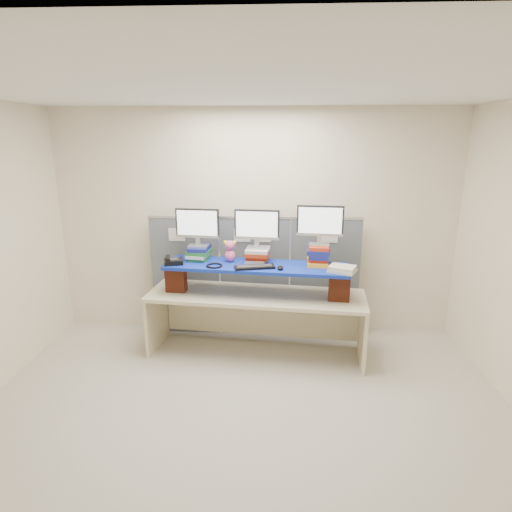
# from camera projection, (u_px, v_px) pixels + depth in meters

# --- Properties ---
(room) EXTENTS (5.00, 4.00, 2.80)m
(room) POSITION_uv_depth(u_px,v_px,m) (244.00, 272.00, 3.45)
(room) COLOR #F3E5C8
(room) RESTS_ON ground
(cubicle_partition) EXTENTS (2.60, 0.06, 1.53)m
(cubicle_partition) POSITION_uv_depth(u_px,v_px,m) (255.00, 276.00, 5.33)
(cubicle_partition) COLOR #4F575E
(cubicle_partition) RESTS_ON ground
(desk) EXTENTS (2.50, 0.97, 0.74)m
(desk) POSITION_uv_depth(u_px,v_px,m) (256.00, 306.00, 4.86)
(desk) COLOR beige
(desk) RESTS_ON ground
(brick_pier_left) EXTENTS (0.24, 0.15, 0.31)m
(brick_pier_left) POSITION_uv_depth(u_px,v_px,m) (176.00, 278.00, 4.86)
(brick_pier_left) COLOR maroon
(brick_pier_left) RESTS_ON desk
(brick_pier_right) EXTENTS (0.24, 0.15, 0.31)m
(brick_pier_right) POSITION_uv_depth(u_px,v_px,m) (339.00, 287.00, 4.59)
(brick_pier_right) COLOR maroon
(brick_pier_right) RESTS_ON desk
(blue_board) EXTENTS (2.07, 0.72, 0.04)m
(blue_board) POSITION_uv_depth(u_px,v_px,m) (256.00, 266.00, 4.73)
(blue_board) COLOR #0B3893
(blue_board) RESTS_ON brick_pier_left
(book_stack_left) EXTENTS (0.28, 0.32, 0.15)m
(book_stack_left) POSITION_uv_depth(u_px,v_px,m) (199.00, 253.00, 4.91)
(book_stack_left) COLOR #1E712A
(book_stack_left) RESTS_ON blue_board
(book_stack_center) EXTENTS (0.28, 0.32, 0.16)m
(book_stack_center) POSITION_uv_depth(u_px,v_px,m) (257.00, 255.00, 4.82)
(book_stack_center) COLOR beige
(book_stack_center) RESTS_ON blue_board
(book_stack_right) EXTENTS (0.28, 0.32, 0.22)m
(book_stack_right) POSITION_uv_depth(u_px,v_px,m) (318.00, 255.00, 4.70)
(book_stack_right) COLOR yellow
(book_stack_right) RESTS_ON blue_board
(monitor_left) EXTENTS (0.50, 0.16, 0.44)m
(monitor_left) POSITION_uv_depth(u_px,v_px,m) (198.00, 225.00, 4.83)
(monitor_left) COLOR #A9AAAE
(monitor_left) RESTS_ON book_stack_left
(monitor_center) EXTENTS (0.50, 0.16, 0.44)m
(monitor_center) POSITION_uv_depth(u_px,v_px,m) (257.00, 226.00, 4.73)
(monitor_center) COLOR #A9AAAE
(monitor_center) RESTS_ON book_stack_center
(monitor_right) EXTENTS (0.50, 0.16, 0.44)m
(monitor_right) POSITION_uv_depth(u_px,v_px,m) (320.00, 223.00, 4.61)
(monitor_right) COLOR #A9AAAE
(monitor_right) RESTS_ON book_stack_right
(keyboard) EXTENTS (0.45, 0.23, 0.03)m
(keyboard) POSITION_uv_depth(u_px,v_px,m) (255.00, 267.00, 4.60)
(keyboard) COLOR black
(keyboard) RESTS_ON blue_board
(mouse) EXTENTS (0.11, 0.13, 0.04)m
(mouse) POSITION_uv_depth(u_px,v_px,m) (280.00, 268.00, 4.56)
(mouse) COLOR black
(mouse) RESTS_ON blue_board
(desk_phone) EXTENTS (0.24, 0.23, 0.09)m
(desk_phone) POSITION_uv_depth(u_px,v_px,m) (173.00, 261.00, 4.75)
(desk_phone) COLOR black
(desk_phone) RESTS_ON blue_board
(headset) EXTENTS (0.21, 0.21, 0.02)m
(headset) POSITION_uv_depth(u_px,v_px,m) (214.00, 266.00, 4.66)
(headset) COLOR black
(headset) RESTS_ON blue_board
(plush_toy) EXTENTS (0.14, 0.11, 0.25)m
(plush_toy) POSITION_uv_depth(u_px,v_px,m) (230.00, 251.00, 4.81)
(plush_toy) COLOR #F25C9D
(plush_toy) RESTS_ON blue_board
(binder_stack) EXTENTS (0.33, 0.30, 0.06)m
(binder_stack) POSITION_uv_depth(u_px,v_px,m) (342.00, 269.00, 4.46)
(binder_stack) COLOR beige
(binder_stack) RESTS_ON blue_board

